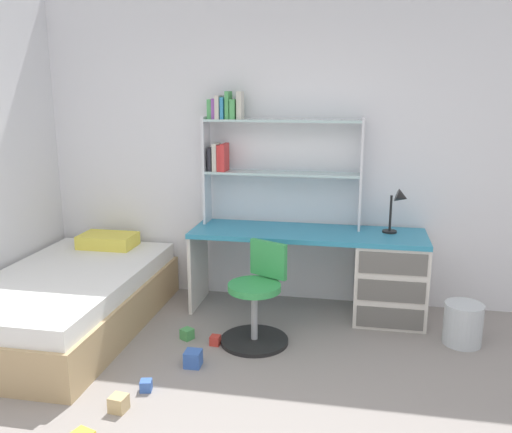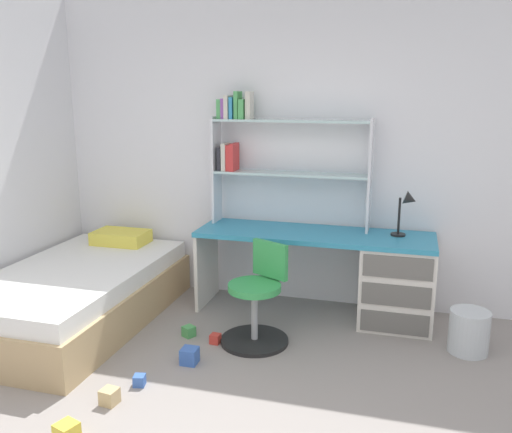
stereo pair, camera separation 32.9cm
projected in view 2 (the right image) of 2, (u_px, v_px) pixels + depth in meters
room_shell at (102, 163)px, 3.79m from camera, size 5.67×6.13×2.77m
desk at (375, 275)px, 4.45m from camera, size 1.97×0.59×0.72m
bookshelf_hutch at (267, 146)px, 4.65m from camera, size 1.37×0.22×1.16m
desk_lamp at (407, 207)px, 4.32m from camera, size 0.20×0.17×0.38m
swivel_chair at (257, 305)px, 4.09m from camera, size 0.52×0.52×0.76m
bed_platform at (77, 295)px, 4.46m from camera, size 1.17×2.02×0.59m
waste_bin at (469, 332)px, 3.95m from camera, size 0.29×0.29×0.32m
toy_block_red_0 at (215, 339)px, 4.12m from camera, size 0.08×0.08×0.07m
toy_block_blue_1 at (190, 356)px, 3.81m from camera, size 0.12×0.12×0.11m
toy_block_green_2 at (189, 331)px, 4.23m from camera, size 0.11×0.11×0.08m
toy_block_yellow_3 at (67, 433)px, 2.95m from camera, size 0.14×0.14×0.11m
toy_block_natural_4 at (110, 396)px, 3.31m from camera, size 0.11×0.11×0.10m
toy_block_blue_5 at (139, 380)px, 3.52m from camera, size 0.09×0.09×0.07m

